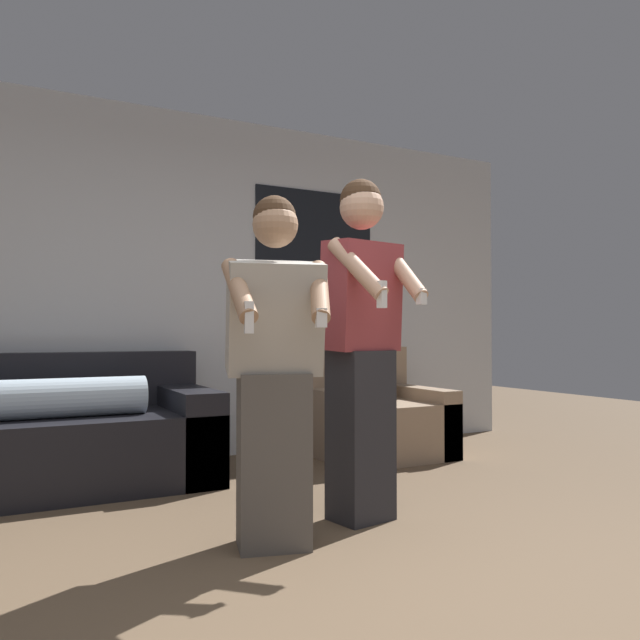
# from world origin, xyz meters

# --- Properties ---
(ground_plane) EXTENTS (14.00, 14.00, 0.00)m
(ground_plane) POSITION_xyz_m (0.00, 0.00, 0.00)
(ground_plane) COLOR brown
(wall_back) EXTENTS (6.42, 0.07, 2.70)m
(wall_back) POSITION_xyz_m (0.02, 2.94, 1.35)
(wall_back) COLOR silver
(wall_back) RESTS_ON ground_plane
(couch) EXTENTS (2.00, 0.97, 0.84)m
(couch) POSITION_xyz_m (-0.90, 2.41, 0.31)
(couch) COLOR black
(couch) RESTS_ON ground_plane
(armchair) EXTENTS (0.97, 0.94, 0.86)m
(armchair) POSITION_xyz_m (1.49, 2.41, 0.29)
(armchair) COLOR #937A60
(armchair) RESTS_ON ground_plane
(person_left) EXTENTS (0.51, 0.57, 1.60)m
(person_left) POSITION_xyz_m (-0.08, 0.77, 0.80)
(person_left) COLOR #56514C
(person_left) RESTS_ON ground_plane
(person_right) EXTENTS (0.46, 0.51, 1.79)m
(person_right) POSITION_xyz_m (0.50, 0.95, 0.93)
(person_right) COLOR #28282D
(person_right) RESTS_ON ground_plane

